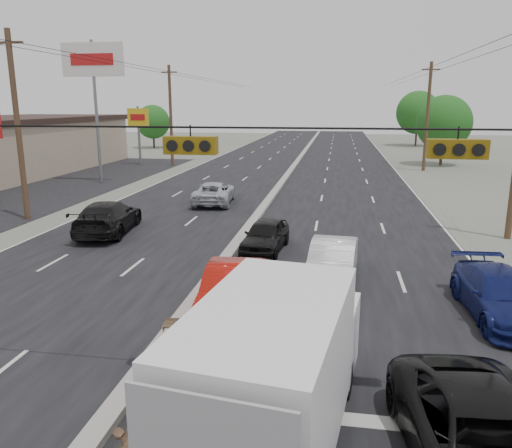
% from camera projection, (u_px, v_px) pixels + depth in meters
% --- Properties ---
extents(ground, '(200.00, 200.00, 0.00)m').
position_uv_depth(ground, '(134.00, 386.00, 11.34)').
color(ground, '#606356').
rests_on(ground, ground).
extents(road_surface, '(20.00, 160.00, 0.02)m').
position_uv_depth(road_surface, '(282.00, 183.00, 40.11)').
color(road_surface, black).
rests_on(road_surface, ground).
extents(center_median, '(0.50, 160.00, 0.20)m').
position_uv_depth(center_median, '(282.00, 182.00, 40.09)').
color(center_median, gray).
rests_on(center_median, ground).
extents(parking_lot, '(10.00, 42.00, 0.02)m').
position_uv_depth(parking_lot, '(53.00, 188.00, 37.99)').
color(parking_lot, black).
rests_on(parking_lot, ground).
extents(utility_pole_left_b, '(1.60, 0.30, 10.00)m').
position_uv_depth(utility_pole_left_b, '(18.00, 126.00, 26.49)').
color(utility_pole_left_b, '#422D1E').
rests_on(utility_pole_left_b, ground).
extents(utility_pole_left_c, '(1.60, 0.30, 10.00)m').
position_uv_depth(utility_pole_left_c, '(171.00, 115.00, 50.47)').
color(utility_pole_left_c, '#422D1E').
rests_on(utility_pole_left_c, ground).
extents(utility_pole_right_c, '(1.60, 0.30, 10.00)m').
position_uv_depth(utility_pole_right_c, '(427.00, 116.00, 46.55)').
color(utility_pole_right_c, '#422D1E').
rests_on(utility_pole_right_c, ground).
extents(traffic_signals, '(25.00, 0.30, 0.54)m').
position_uv_depth(traffic_signals, '(186.00, 143.00, 9.83)').
color(traffic_signals, black).
rests_on(traffic_signals, ground).
extents(pole_sign_billboard, '(5.00, 0.25, 11.00)m').
position_uv_depth(pole_sign_billboard, '(93.00, 69.00, 38.39)').
color(pole_sign_billboard, slate).
rests_on(pole_sign_billboard, ground).
extents(pole_sign_far, '(2.20, 0.25, 6.00)m').
position_uv_depth(pole_sign_far, '(138.00, 122.00, 51.18)').
color(pole_sign_far, slate).
rests_on(pole_sign_far, ground).
extents(tree_left_far, '(4.80, 4.80, 6.12)m').
position_uv_depth(tree_left_far, '(153.00, 122.00, 71.47)').
color(tree_left_far, '#382619').
rests_on(tree_left_far, ground).
extents(tree_right_mid, '(5.60, 5.60, 7.14)m').
position_uv_depth(tree_right_mid, '(444.00, 123.00, 51.13)').
color(tree_right_mid, '#382619').
rests_on(tree_right_mid, ground).
extents(tree_right_far, '(6.40, 6.40, 8.16)m').
position_uv_depth(tree_right_far, '(418.00, 113.00, 74.81)').
color(tree_right_far, '#382619').
rests_on(tree_right_far, ground).
extents(box_truck, '(3.00, 6.47, 3.17)m').
position_uv_depth(box_truck, '(279.00, 372.00, 8.83)').
color(box_truck, black).
rests_on(box_truck, ground).
extents(tan_sedan, '(3.04, 5.90, 1.64)m').
position_uv_depth(tan_sedan, '(190.00, 428.00, 8.56)').
color(tan_sedan, '#866549').
rests_on(tan_sedan, ground).
extents(red_sedan, '(1.85, 4.72, 1.53)m').
position_uv_depth(red_sedan, '(232.00, 291.00, 14.96)').
color(red_sedan, '#A8120A').
rests_on(red_sedan, ground).
extents(black_suv, '(2.98, 5.58, 1.49)m').
position_uv_depth(black_suv, '(488.00, 447.00, 8.20)').
color(black_suv, black).
rests_on(black_suv, ground).
extents(queue_car_a, '(1.95, 4.12, 1.36)m').
position_uv_depth(queue_car_a, '(265.00, 236.00, 21.61)').
color(queue_car_a, black).
rests_on(queue_car_a, ground).
extents(queue_car_b, '(1.93, 4.65, 1.49)m').
position_uv_depth(queue_car_b, '(332.00, 263.00, 17.74)').
color(queue_car_b, silver).
rests_on(queue_car_b, ground).
extents(queue_car_d, '(2.24, 4.90, 1.39)m').
position_uv_depth(queue_car_d, '(500.00, 295.00, 14.84)').
color(queue_car_d, '#101853').
rests_on(queue_car_d, ground).
extents(oncoming_near, '(2.95, 5.75, 1.60)m').
position_uv_depth(oncoming_near, '(108.00, 217.00, 24.55)').
color(oncoming_near, black).
rests_on(oncoming_near, ground).
extents(oncoming_far, '(2.79, 5.22, 1.40)m').
position_uv_depth(oncoming_far, '(214.00, 193.00, 31.84)').
color(oncoming_far, '#B6B9BE').
rests_on(oncoming_far, ground).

